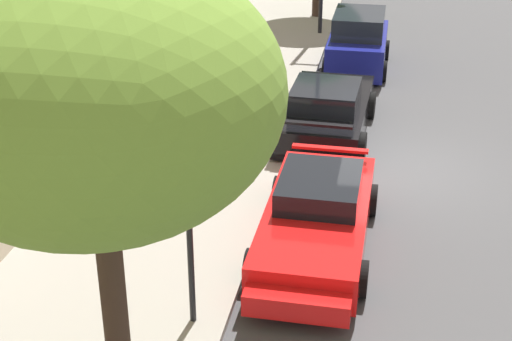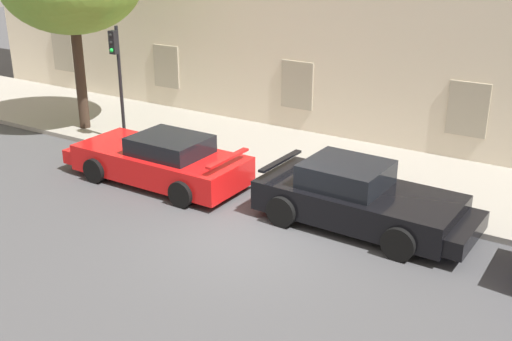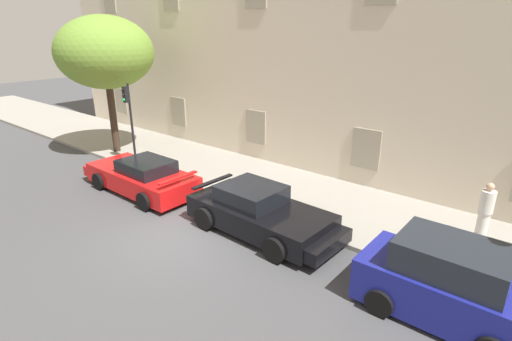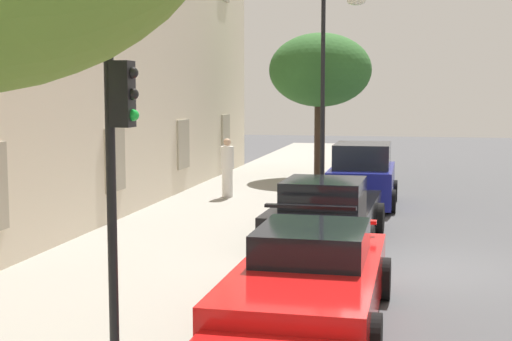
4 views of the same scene
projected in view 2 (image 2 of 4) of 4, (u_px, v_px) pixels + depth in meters
ground_plane at (250, 237)px, 13.50m from camera, size 80.00×80.00×0.00m
sidewalk at (343, 167)px, 17.21m from camera, size 60.00×4.38×0.14m
sportscar_red_lead at (156, 160)px, 16.31m from camera, size 5.06×2.15×1.30m
sportscar_yellow_flank at (364, 200)px, 13.78m from camera, size 4.86×2.33×1.41m
traffic_light at (117, 64)px, 18.16m from camera, size 0.22×0.36×3.47m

